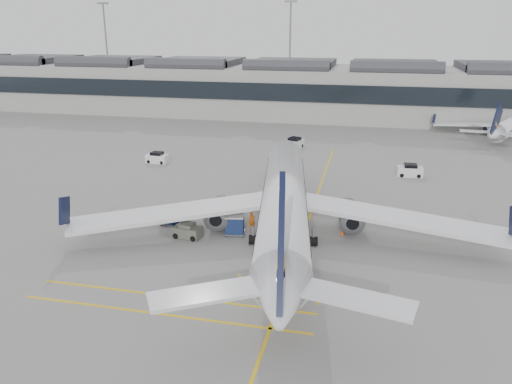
% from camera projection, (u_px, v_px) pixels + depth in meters
% --- Properties ---
extents(ground, '(220.00, 220.00, 0.00)m').
position_uv_depth(ground, '(194.00, 242.00, 47.68)').
color(ground, gray).
rests_on(ground, ground).
extents(terminal, '(200.00, 20.45, 12.40)m').
position_uv_depth(terminal, '(301.00, 89.00, 112.21)').
color(terminal, '#9E9E99').
rests_on(terminal, ground).
extents(light_masts, '(113.00, 0.60, 25.45)m').
position_uv_depth(light_masts, '(303.00, 48.00, 122.93)').
color(light_masts, slate).
rests_on(light_masts, ground).
extents(apron_markings, '(0.25, 60.00, 0.01)m').
position_uv_depth(apron_markings, '(311.00, 214.00, 54.79)').
color(apron_markings, gold).
rests_on(apron_markings, ground).
extents(airliner_main, '(40.49, 44.57, 11.91)m').
position_uv_depth(airliner_main, '(284.00, 203.00, 47.81)').
color(airliner_main, silver).
rests_on(airliner_main, ground).
extents(airliner_far, '(25.35, 27.96, 8.05)m').
position_uv_depth(airliner_far, '(512.00, 125.00, 91.04)').
color(airliner_far, silver).
rests_on(airliner_far, ground).
extents(belt_loader, '(5.16, 2.17, 2.06)m').
position_uv_depth(belt_loader, '(271.00, 203.00, 56.34)').
color(belt_loader, beige).
rests_on(belt_loader, ground).
extents(baggage_cart_a, '(1.75, 1.45, 1.81)m').
position_uv_depth(baggage_cart_a, '(271.00, 212.00, 52.57)').
color(baggage_cart_a, gray).
rests_on(baggage_cart_a, ground).
extents(baggage_cart_b, '(1.94, 1.70, 1.80)m').
position_uv_depth(baggage_cart_b, '(169.00, 216.00, 51.49)').
color(baggage_cart_b, gray).
rests_on(baggage_cart_b, ground).
extents(baggage_cart_c, '(2.18, 1.91, 2.04)m').
position_uv_depth(baggage_cart_c, '(235.00, 224.00, 48.96)').
color(baggage_cart_c, gray).
rests_on(baggage_cart_c, ground).
extents(baggage_cart_d, '(1.92, 1.76, 1.64)m').
position_uv_depth(baggage_cart_d, '(175.00, 216.00, 51.55)').
color(baggage_cart_d, gray).
rests_on(baggage_cart_d, ground).
extents(ramp_agent_a, '(0.78, 0.69, 1.79)m').
position_uv_depth(ramp_agent_a, '(252.00, 221.00, 50.43)').
color(ramp_agent_a, '#E45F0C').
rests_on(ramp_agent_a, ground).
extents(ramp_agent_b, '(1.15, 1.02, 1.99)m').
position_uv_depth(ramp_agent_b, '(237.00, 211.00, 52.74)').
color(ramp_agent_b, '#EF5E0C').
rests_on(ramp_agent_b, ground).
extents(pushback_tug, '(2.81, 1.95, 1.47)m').
position_uv_depth(pushback_tug, '(188.00, 231.00, 48.45)').
color(pushback_tug, '#595D4F').
rests_on(pushback_tug, ground).
extents(safety_cone_nose, '(0.35, 0.35, 0.48)m').
position_uv_depth(safety_cone_nose, '(293.00, 182.00, 65.10)').
color(safety_cone_nose, '#F24C0A').
rests_on(safety_cone_nose, ground).
extents(safety_cone_engine, '(0.39, 0.39, 0.54)m').
position_uv_depth(safety_cone_engine, '(342.00, 233.00, 49.08)').
color(safety_cone_engine, '#F24C0A').
rests_on(safety_cone_engine, ground).
extents(service_van_left, '(3.32, 1.82, 1.66)m').
position_uv_depth(service_van_left, '(157.00, 158.00, 74.89)').
color(service_van_left, silver).
rests_on(service_van_left, ground).
extents(service_van_mid, '(2.92, 4.00, 1.85)m').
position_uv_depth(service_van_mid, '(295.00, 143.00, 83.71)').
color(service_van_mid, silver).
rests_on(service_van_mid, ground).
extents(service_van_right, '(3.42, 1.83, 1.72)m').
position_uv_depth(service_van_right, '(410.00, 171.00, 68.18)').
color(service_van_right, silver).
rests_on(service_van_right, ground).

